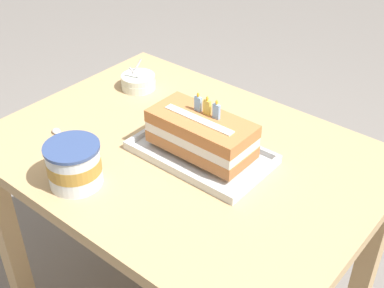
{
  "coord_description": "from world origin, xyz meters",
  "views": [
    {
      "loc": [
        0.74,
        -0.86,
        1.55
      ],
      "look_at": [
        0.03,
        0.01,
        0.77
      ],
      "focal_mm": 47.92,
      "sensor_mm": 36.0,
      "label": 1
    }
  ],
  "objects_px": {
    "birthday_cake": "(201,133)",
    "bowl_stack": "(138,82)",
    "foil_tray": "(201,154)",
    "serving_spoon_near_tray": "(59,135)",
    "ice_cream_tub": "(74,164)"
  },
  "relations": [
    {
      "from": "bowl_stack",
      "to": "foil_tray",
      "type": "bearing_deg",
      "value": -22.59
    },
    {
      "from": "serving_spoon_near_tray",
      "to": "bowl_stack",
      "type": "bearing_deg",
      "value": 94.09
    },
    {
      "from": "bowl_stack",
      "to": "birthday_cake",
      "type": "bearing_deg",
      "value": -22.57
    },
    {
      "from": "foil_tray",
      "to": "birthday_cake",
      "type": "height_order",
      "value": "birthday_cake"
    },
    {
      "from": "birthday_cake",
      "to": "bowl_stack",
      "type": "relative_size",
      "value": 2.5
    },
    {
      "from": "foil_tray",
      "to": "bowl_stack",
      "type": "relative_size",
      "value": 3.27
    },
    {
      "from": "birthday_cake",
      "to": "ice_cream_tub",
      "type": "distance_m",
      "value": 0.33
    },
    {
      "from": "foil_tray",
      "to": "serving_spoon_near_tray",
      "type": "xyz_separation_m",
      "value": [
        -0.37,
        -0.18,
        -0.0
      ]
    },
    {
      "from": "bowl_stack",
      "to": "ice_cream_tub",
      "type": "height_order",
      "value": "ice_cream_tub"
    },
    {
      "from": "bowl_stack",
      "to": "ice_cream_tub",
      "type": "distance_m",
      "value": 0.51
    },
    {
      "from": "birthday_cake",
      "to": "ice_cream_tub",
      "type": "height_order",
      "value": "birthday_cake"
    },
    {
      "from": "birthday_cake",
      "to": "serving_spoon_near_tray",
      "type": "xyz_separation_m",
      "value": [
        -0.37,
        -0.18,
        -0.07
      ]
    },
    {
      "from": "serving_spoon_near_tray",
      "to": "foil_tray",
      "type": "bearing_deg",
      "value": 26.31
    },
    {
      "from": "foil_tray",
      "to": "serving_spoon_near_tray",
      "type": "relative_size",
      "value": 2.66
    },
    {
      "from": "foil_tray",
      "to": "ice_cream_tub",
      "type": "relative_size",
      "value": 2.67
    }
  ]
}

